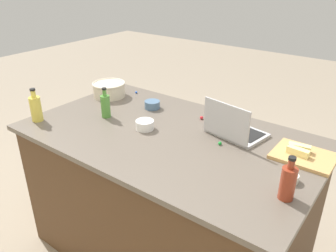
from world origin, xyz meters
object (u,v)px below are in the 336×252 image
(cutting_board, at_px, (304,156))
(ramekin_medium, at_px, (145,125))
(mixing_bowl_large, at_px, (109,89))
(butter_stick_left, at_px, (299,148))
(butter_stick_right, at_px, (298,152))
(laptop, at_px, (233,129))
(bottle_oil, at_px, (36,108))
(ramekin_wide, at_px, (152,105))
(ramekin_small, at_px, (291,178))
(bottle_soy, at_px, (288,182))
(bottle_olive, at_px, (106,105))

(cutting_board, relative_size, ramekin_medium, 2.74)
(mixing_bowl_large, height_order, butter_stick_left, mixing_bowl_large)
(butter_stick_left, relative_size, butter_stick_right, 1.00)
(laptop, bearing_deg, ramekin_medium, 26.64)
(bottle_oil, relative_size, ramekin_wide, 2.03)
(laptop, relative_size, butter_stick_right, 3.12)
(ramekin_medium, bearing_deg, ramekin_wide, -58.59)
(laptop, distance_m, butter_stick_left, 0.36)
(ramekin_wide, bearing_deg, mixing_bowl_large, 1.63)
(mixing_bowl_large, bearing_deg, ramekin_medium, 155.18)
(laptop, xyz_separation_m, ramekin_small, (-0.41, 0.24, -0.03))
(bottle_soy, relative_size, ramekin_small, 2.77)
(laptop, height_order, cutting_board, laptop)
(bottle_oil, bearing_deg, laptop, -153.30)
(bottle_soy, distance_m, cutting_board, 0.39)
(bottle_oil, relative_size, butter_stick_right, 1.91)
(laptop, bearing_deg, ramekin_small, 149.34)
(butter_stick_left, bearing_deg, ramekin_wide, -1.02)
(mixing_bowl_large, bearing_deg, bottle_oil, 85.10)
(cutting_board, bearing_deg, butter_stick_right, 40.54)
(butter_stick_right, height_order, ramekin_wide, butter_stick_right)
(ramekin_medium, distance_m, ramekin_wide, 0.32)
(ramekin_small, bearing_deg, mixing_bowl_large, -10.83)
(butter_stick_left, bearing_deg, bottle_oil, 21.47)
(mixing_bowl_large, distance_m, bottle_soy, 1.52)
(butter_stick_left, xyz_separation_m, ramekin_medium, (0.82, 0.26, -0.01))
(butter_stick_right, bearing_deg, ramekin_wide, -3.60)
(cutting_board, bearing_deg, mixing_bowl_large, -1.16)
(mixing_bowl_large, relative_size, butter_stick_right, 2.19)
(bottle_soy, bearing_deg, cutting_board, -84.06)
(bottle_olive, bearing_deg, bottle_soy, 173.72)
(ramekin_wide, bearing_deg, ramekin_medium, 121.41)
(bottle_olive, relative_size, ramekin_medium, 1.81)
(ramekin_wide, bearing_deg, bottle_olive, 62.92)
(mixing_bowl_large, distance_m, bottle_oil, 0.57)
(mixing_bowl_large, distance_m, ramekin_wide, 0.40)
(laptop, bearing_deg, bottle_oil, 26.70)
(mixing_bowl_large, distance_m, butter_stick_left, 1.39)
(cutting_board, bearing_deg, bottle_oil, 20.24)
(butter_stick_right, height_order, ramekin_medium, same)
(bottle_oil, relative_size, ramekin_small, 2.92)
(bottle_soy, bearing_deg, ramekin_medium, -9.25)
(bottle_oil, xyz_separation_m, ramekin_small, (-1.49, -0.30, -0.07))
(ramekin_small, bearing_deg, bottle_olive, -0.01)
(butter_stick_right, bearing_deg, ramekin_small, 100.39)
(ramekin_small, bearing_deg, ramekin_wide, -15.41)
(mixing_bowl_large, relative_size, ramekin_medium, 2.23)
(laptop, distance_m, cutting_board, 0.40)
(bottle_olive, xyz_separation_m, bottle_oil, (0.30, 0.30, 0.01))
(laptop, height_order, bottle_oil, laptop)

